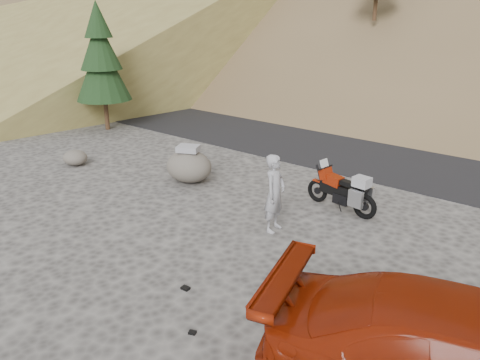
% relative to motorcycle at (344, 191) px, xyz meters
% --- Properties ---
extents(ground, '(140.00, 140.00, 0.00)m').
position_rel_motorcycle_xyz_m(ground, '(-0.47, -3.18, -0.52)').
color(ground, '#3F3C3A').
rests_on(ground, ground).
extents(road, '(120.00, 7.00, 0.05)m').
position_rel_motorcycle_xyz_m(road, '(-0.47, 5.82, -0.52)').
color(road, black).
rests_on(road, ground).
extents(conifer_verge, '(2.20, 2.20, 5.04)m').
position_rel_motorcycle_xyz_m(conifer_verge, '(-11.47, 1.32, 2.37)').
color(conifer_verge, '#392014').
rests_on(conifer_verge, ground).
extents(motorcycle, '(2.03, 0.73, 1.21)m').
position_rel_motorcycle_xyz_m(motorcycle, '(0.00, 0.00, 0.00)').
color(motorcycle, black).
rests_on(motorcycle, ground).
extents(man, '(0.52, 0.71, 1.78)m').
position_rel_motorcycle_xyz_m(man, '(-0.71, -1.95, -0.52)').
color(man, '#9C9CA2').
rests_on(man, ground).
extents(boulder, '(1.64, 1.49, 1.09)m').
position_rel_motorcycle_xyz_m(boulder, '(-4.45, -0.92, -0.04)').
color(boulder, '#56514A').
rests_on(boulder, ground).
extents(small_rock, '(0.96, 0.90, 0.48)m').
position_rel_motorcycle_xyz_m(small_rock, '(-8.35, -2.17, -0.27)').
color(small_rock, '#56514A').
rests_on(small_rock, ground).
extents(gear_white_cloth, '(0.59, 0.57, 0.01)m').
position_rel_motorcycle_xyz_m(gear_white_cloth, '(1.64, -4.07, -0.51)').
color(gear_white_cloth, white).
rests_on(gear_white_cloth, ground).
extents(gear_blue_mat, '(0.48, 0.32, 0.18)m').
position_rel_motorcycle_xyz_m(gear_blue_mat, '(1.17, -3.83, -0.43)').
color(gear_blue_mat, '#1A379C').
rests_on(gear_blue_mat, ground).
extents(gear_funnel, '(0.16, 0.16, 0.20)m').
position_rel_motorcycle_xyz_m(gear_funnel, '(1.53, -5.31, -0.42)').
color(gear_funnel, '#A92C0B').
rests_on(gear_funnel, ground).
extents(gear_glove_a, '(0.16, 0.12, 0.04)m').
position_rel_motorcycle_xyz_m(gear_glove_a, '(-0.55, -4.92, -0.49)').
color(gear_glove_a, black).
rests_on(gear_glove_a, ground).
extents(gear_glove_b, '(0.14, 0.12, 0.04)m').
position_rel_motorcycle_xyz_m(gear_glove_b, '(0.40, -5.71, -0.50)').
color(gear_glove_b, black).
rests_on(gear_glove_b, ground).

